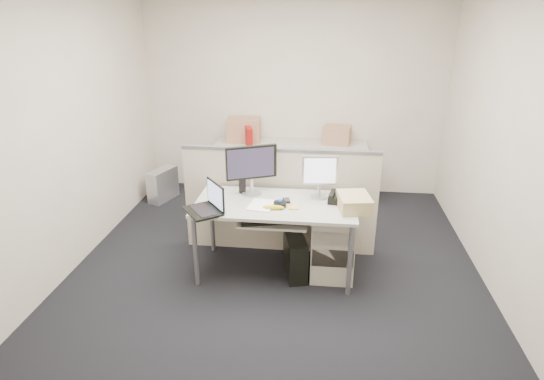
# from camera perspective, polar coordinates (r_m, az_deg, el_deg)

# --- Properties ---
(floor) EXTENTS (4.00, 4.50, 0.01)m
(floor) POSITION_cam_1_polar(r_m,az_deg,el_deg) (4.59, 0.39, -10.08)
(floor) COLOR black
(floor) RESTS_ON ground
(wall_back) EXTENTS (4.00, 0.02, 2.70)m
(wall_back) POSITION_cam_1_polar(r_m,az_deg,el_deg) (6.23, 2.70, 11.94)
(wall_back) COLOR beige
(wall_back) RESTS_ON ground
(wall_front) EXTENTS (4.00, 0.02, 2.70)m
(wall_front) POSITION_cam_1_polar(r_m,az_deg,el_deg) (1.99, -6.63, -10.99)
(wall_front) COLOR beige
(wall_front) RESTS_ON ground
(wall_left) EXTENTS (0.02, 4.50, 2.70)m
(wall_left) POSITION_cam_1_polar(r_m,az_deg,el_deg) (4.68, -24.86, 6.61)
(wall_left) COLOR beige
(wall_left) RESTS_ON ground
(wall_right) EXTENTS (0.02, 4.50, 2.70)m
(wall_right) POSITION_cam_1_polar(r_m,az_deg,el_deg) (4.32, 27.98, 4.91)
(wall_right) COLOR beige
(wall_right) RESTS_ON ground
(desk) EXTENTS (1.50, 0.75, 0.73)m
(desk) POSITION_cam_1_polar(r_m,az_deg,el_deg) (4.27, 0.42, -2.44)
(desk) COLOR #B7B5AB
(desk) RESTS_ON floor
(keyboard_tray) EXTENTS (0.62, 0.32, 0.02)m
(keyboard_tray) POSITION_cam_1_polar(r_m,az_deg,el_deg) (4.13, 0.15, -4.02)
(keyboard_tray) COLOR #B7B5AB
(keyboard_tray) RESTS_ON desk
(drawer_pedestal) EXTENTS (0.40, 0.55, 0.65)m
(drawer_pedestal) POSITION_cam_1_polar(r_m,az_deg,el_deg) (4.45, 7.58, -6.47)
(drawer_pedestal) COLOR #B4AA9D
(drawer_pedestal) RESTS_ON floor
(cubicle_partition) EXTENTS (2.00, 0.06, 1.10)m
(cubicle_partition) POSITION_cam_1_polar(r_m,az_deg,el_deg) (4.72, 0.99, -1.49)
(cubicle_partition) COLOR #AE9E8C
(cubicle_partition) RESTS_ON floor
(back_counter) EXTENTS (2.00, 0.60, 0.72)m
(back_counter) POSITION_cam_1_polar(r_m,az_deg,el_deg) (6.17, 2.33, 2.33)
(back_counter) COLOR #B4AA9D
(back_counter) RESTS_ON floor
(monitor_main) EXTENTS (0.53, 0.37, 0.49)m
(monitor_main) POSITION_cam_1_polar(r_m,az_deg,el_deg) (4.35, -2.60, 2.44)
(monitor_main) COLOR black
(monitor_main) RESTS_ON desk
(monitor_small) EXTENTS (0.35, 0.20, 0.41)m
(monitor_small) POSITION_cam_1_polar(r_m,az_deg,el_deg) (4.31, 5.98, 1.59)
(monitor_small) COLOR #B7B7BC
(monitor_small) RESTS_ON desk
(laptop) EXTENTS (0.42, 0.44, 0.26)m
(laptop) POSITION_cam_1_polar(r_m,az_deg,el_deg) (4.05, -8.77, -1.09)
(laptop) COLOR black
(laptop) RESTS_ON desk
(trackball) EXTENTS (0.14, 0.14, 0.05)m
(trackball) POSITION_cam_1_polar(r_m,az_deg,el_deg) (4.16, 0.99, -1.80)
(trackball) COLOR black
(trackball) RESTS_ON desk
(desk_phone) EXTENTS (0.24, 0.21, 0.07)m
(desk_phone) POSITION_cam_1_polar(r_m,az_deg,el_deg) (4.29, 8.54, -1.15)
(desk_phone) COLOR black
(desk_phone) RESTS_ON desk
(paper_stack) EXTENTS (0.25, 0.30, 0.01)m
(paper_stack) POSITION_cam_1_polar(r_m,az_deg,el_deg) (4.18, -1.33, -1.92)
(paper_stack) COLOR white
(paper_stack) RESTS_ON desk
(sticky_pad) EXTENTS (0.09, 0.09, 0.01)m
(sticky_pad) POSITION_cam_1_polar(r_m,az_deg,el_deg) (4.14, 2.76, -2.19)
(sticky_pad) COLOR gold
(sticky_pad) RESTS_ON desk
(travel_mug) EXTENTS (0.08, 0.08, 0.15)m
(travel_mug) POSITION_cam_1_polar(r_m,az_deg,el_deg) (4.46, -3.75, 0.58)
(travel_mug) COLOR black
(travel_mug) RESTS_ON desk
(banana) EXTENTS (0.20, 0.05, 0.04)m
(banana) POSITION_cam_1_polar(r_m,az_deg,el_deg) (4.10, 0.20, -2.19)
(banana) COLOR gold
(banana) RESTS_ON desk
(cellphone) EXTENTS (0.08, 0.12, 0.02)m
(cellphone) POSITION_cam_1_polar(r_m,az_deg,el_deg) (4.28, 1.82, -1.33)
(cellphone) COLOR black
(cellphone) RESTS_ON desk
(manila_folders) EXTENTS (0.33, 0.39, 0.13)m
(manila_folders) POSITION_cam_1_polar(r_m,az_deg,el_deg) (4.16, 10.25, -1.50)
(manila_folders) COLOR tan
(manila_folders) RESTS_ON desk
(keyboard) EXTENTS (0.50, 0.28, 0.03)m
(keyboard) POSITION_cam_1_polar(r_m,az_deg,el_deg) (4.10, -0.58, -3.82)
(keyboard) COLOR black
(keyboard) RESTS_ON keyboard_tray
(pc_tower_desk) EXTENTS (0.27, 0.46, 0.40)m
(pc_tower_desk) POSITION_cam_1_polar(r_m,az_deg,el_deg) (4.42, 2.93, -8.30)
(pc_tower_desk) COLOR black
(pc_tower_desk) RESTS_ON floor
(pc_tower_spare_dark) EXTENTS (0.24, 0.47, 0.42)m
(pc_tower_spare_dark) POSITION_cam_1_polar(r_m,az_deg,el_deg) (6.47, -6.94, 1.70)
(pc_tower_spare_dark) COLOR black
(pc_tower_spare_dark) RESTS_ON floor
(pc_tower_spare_silver) EXTENTS (0.32, 0.49, 0.43)m
(pc_tower_spare_silver) POSITION_cam_1_polar(r_m,az_deg,el_deg) (6.29, -13.53, 0.68)
(pc_tower_spare_silver) COLOR #B7B7BC
(pc_tower_spare_silver) RESTS_ON floor
(cardboard_box_left) EXTENTS (0.46, 0.36, 0.33)m
(cardboard_box_left) POSITION_cam_1_polar(r_m,az_deg,el_deg) (6.21, -3.55, 7.47)
(cardboard_box_left) COLOR #A97859
(cardboard_box_left) RESTS_ON back_counter
(cardboard_box_right) EXTENTS (0.39, 0.33, 0.25)m
(cardboard_box_right) POSITION_cam_1_polar(r_m,az_deg,el_deg) (6.13, 8.13, 6.76)
(cardboard_box_right) COLOR #A97859
(cardboard_box_right) RESTS_ON back_counter
(red_binder) EXTENTS (0.15, 0.30, 0.27)m
(red_binder) POSITION_cam_1_polar(r_m,az_deg,el_deg) (5.99, -2.96, 6.69)
(red_binder) COLOR maroon
(red_binder) RESTS_ON back_counter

